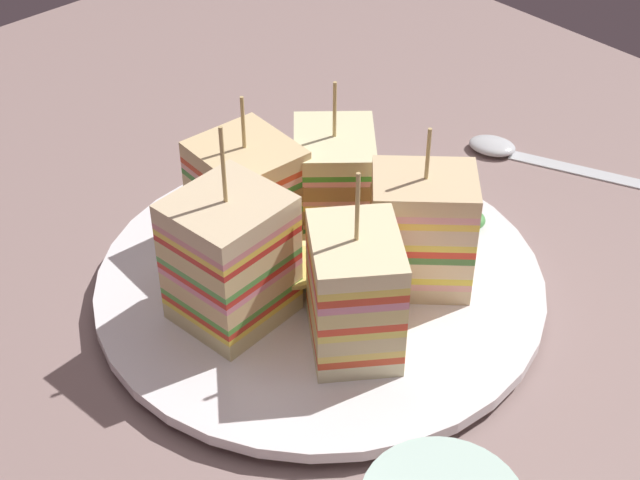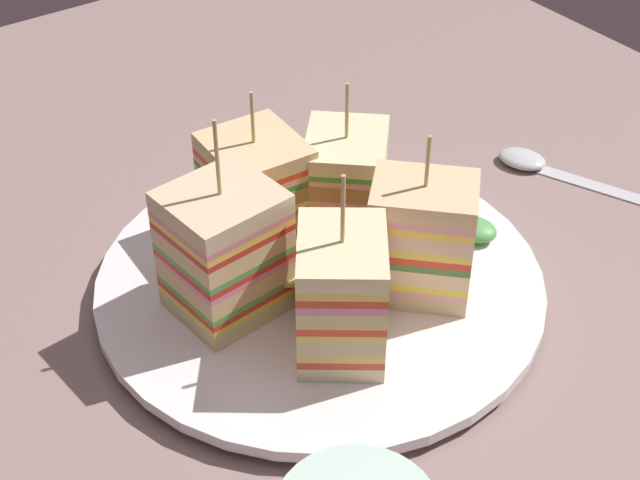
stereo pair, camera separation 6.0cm
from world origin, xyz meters
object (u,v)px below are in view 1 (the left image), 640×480
(sandwich_wedge_1, at_px, (334,179))
(plate, at_px, (320,283))
(sandwich_wedge_2, at_px, (248,194))
(spoon, at_px, (511,151))
(sandwich_wedge_0, at_px, (421,231))
(sandwich_wedge_3, at_px, (231,259))
(chip_pile, at_px, (295,261))
(sandwich_wedge_4, at_px, (355,292))

(sandwich_wedge_1, bearing_deg, plate, -9.77)
(sandwich_wedge_2, relative_size, spoon, 0.83)
(sandwich_wedge_0, distance_m, sandwich_wedge_3, 0.12)
(sandwich_wedge_2, bearing_deg, sandwich_wedge_1, 70.81)
(chip_pile, height_order, spoon, chip_pile)
(plate, bearing_deg, chip_pile, 47.26)
(spoon, bearing_deg, sandwich_wedge_0, 86.10)
(sandwich_wedge_1, bearing_deg, sandwich_wedge_3, -34.29)
(plate, relative_size, sandwich_wedge_4, 2.37)
(sandwich_wedge_1, height_order, sandwich_wedge_4, sandwich_wedge_4)
(sandwich_wedge_0, height_order, sandwich_wedge_3, sandwich_wedge_3)
(sandwich_wedge_0, relative_size, sandwich_wedge_1, 1.06)
(sandwich_wedge_4, relative_size, spoon, 0.92)
(sandwich_wedge_0, bearing_deg, spoon, -115.79)
(sandwich_wedge_0, distance_m, sandwich_wedge_1, 0.08)
(sandwich_wedge_0, relative_size, sandwich_wedge_4, 0.93)
(sandwich_wedge_1, bearing_deg, sandwich_wedge_2, -70.74)
(sandwich_wedge_1, xyz_separation_m, sandwich_wedge_3, (-0.03, 0.11, 0.01))
(sandwich_wedge_1, xyz_separation_m, spoon, (-0.02, -0.17, -0.04))
(sandwich_wedge_1, distance_m, sandwich_wedge_2, 0.06)
(sandwich_wedge_4, xyz_separation_m, chip_pile, (0.07, -0.01, -0.03))
(sandwich_wedge_0, distance_m, chip_pile, 0.08)
(plate, height_order, sandwich_wedge_4, sandwich_wedge_4)
(sandwich_wedge_1, relative_size, sandwich_wedge_2, 0.98)
(sandwich_wedge_2, bearing_deg, sandwich_wedge_0, 29.02)
(sandwich_wedge_4, bearing_deg, sandwich_wedge_0, -43.39)
(sandwich_wedge_3, xyz_separation_m, sandwich_wedge_4, (-0.07, -0.04, -0.00))
(plate, bearing_deg, sandwich_wedge_3, 79.50)
(plate, xyz_separation_m, sandwich_wedge_4, (-0.06, 0.03, 0.04))
(sandwich_wedge_1, distance_m, spoon, 0.18)
(sandwich_wedge_3, bearing_deg, plate, -16.19)
(sandwich_wedge_0, relative_size, sandwich_wedge_2, 1.04)
(spoon, bearing_deg, chip_pile, 68.53)
(sandwich_wedge_4, xyz_separation_m, spoon, (0.07, -0.25, -0.05))
(spoon, bearing_deg, sandwich_wedge_3, 68.14)
(sandwich_wedge_0, bearing_deg, sandwich_wedge_2, -19.35)
(sandwich_wedge_3, relative_size, chip_pile, 1.68)
(sandwich_wedge_2, bearing_deg, sandwich_wedge_4, -5.54)
(sandwich_wedge_2, bearing_deg, spoon, 82.43)
(sandwich_wedge_2, height_order, sandwich_wedge_4, sandwich_wedge_4)
(plate, bearing_deg, sandwich_wedge_4, 155.72)
(sandwich_wedge_2, distance_m, spoon, 0.24)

